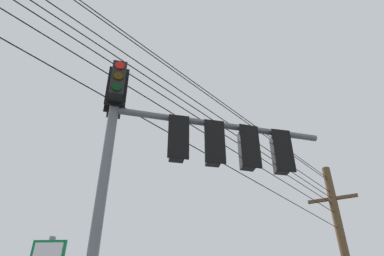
{
  "coord_description": "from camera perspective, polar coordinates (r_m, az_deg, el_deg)",
  "views": [
    {
      "loc": [
        -4.5,
        5.49,
        1.37
      ],
      "look_at": [
        -1.93,
        -0.7,
        5.9
      ],
      "focal_mm": 35.01,
      "sensor_mm": 36.0,
      "label": 1
    }
  ],
  "objects": [
    {
      "name": "overhead_wire_span",
      "position": [
        8.6,
        -16.54,
        13.53
      ],
      "size": [
        8.34,
        22.2,
        2.32
      ],
      "color": "black"
    },
    {
      "name": "signal_mast_assembly",
      "position": [
        7.65,
        -2.92,
        -3.8
      ],
      "size": [
        4.21,
        3.27,
        7.15
      ],
      "color": "slate",
      "rests_on": "ground"
    }
  ]
}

